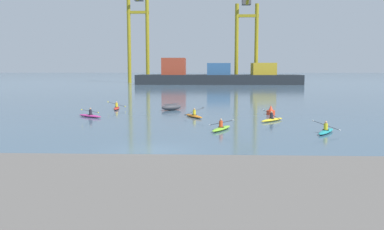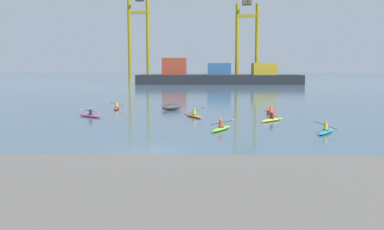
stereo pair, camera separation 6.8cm
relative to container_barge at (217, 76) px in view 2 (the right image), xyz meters
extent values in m
plane|color=#425B70|center=(-5.84, -102.60, -2.47)|extent=(800.00, 800.00, 0.00)
cube|color=#1E2328|center=(0.49, 0.00, -1.03)|extent=(49.52, 11.67, 2.88)
cube|color=#993823|center=(-13.13, 0.00, 2.94)|extent=(6.93, 8.17, 5.07)
cube|color=#2D5684|center=(0.49, 0.00, 2.16)|extent=(6.93, 8.17, 3.52)
cube|color=#B29323|center=(14.11, 0.00, 2.19)|extent=(6.93, 8.17, 3.58)
cylinder|color=olive|center=(-29.20, 12.28, 11.24)|extent=(1.20, 1.20, 27.42)
cylinder|color=olive|center=(-23.00, 12.28, 11.24)|extent=(1.20, 1.20, 27.42)
cube|color=olive|center=(-26.10, 12.28, 20.83)|extent=(7.39, 0.90, 0.90)
cylinder|color=olive|center=(6.36, 6.91, 10.06)|extent=(1.20, 1.20, 25.07)
cylinder|color=olive|center=(12.63, 6.91, 10.06)|extent=(1.20, 1.20, 25.07)
cube|color=olive|center=(9.50, 6.91, 18.84)|extent=(7.48, 0.90, 0.90)
cube|color=#47474C|center=(9.50, 9.41, 23.60)|extent=(2.80, 2.80, 2.00)
ellipsoid|color=#38383D|center=(-6.79, -78.65, -2.12)|extent=(2.74, 2.44, 0.70)
cube|color=#38383D|center=(-6.79, -78.65, -1.74)|extent=(1.60, 1.22, 0.06)
cylinder|color=red|center=(4.25, -82.80, -2.25)|extent=(0.90, 0.90, 0.45)
cone|color=red|center=(4.25, -82.80, -1.75)|extent=(0.50, 0.49, 0.55)
ellipsoid|color=teal|center=(6.59, -95.41, -2.34)|extent=(2.24, 3.23, 0.26)
torus|color=black|center=(6.54, -95.50, -2.20)|extent=(0.67, 0.67, 0.05)
cylinder|color=gold|center=(6.54, -95.50, -1.96)|extent=(0.30, 0.30, 0.50)
sphere|color=tan|center=(6.54, -95.50, -1.61)|extent=(0.19, 0.19, 0.19)
cylinder|color=black|center=(6.56, -95.46, -1.86)|extent=(1.76, 1.06, 0.62)
ellipsoid|color=silver|center=(5.70, -94.94, -1.57)|extent=(0.20, 0.14, 0.16)
ellipsoid|color=silver|center=(7.43, -95.97, -2.15)|extent=(0.20, 0.14, 0.16)
ellipsoid|color=orange|center=(-3.88, -85.60, -2.34)|extent=(2.17, 3.27, 0.26)
torus|color=black|center=(-3.83, -85.69, -2.20)|extent=(0.67, 0.67, 0.05)
cylinder|color=gold|center=(-3.83, -85.69, -1.96)|extent=(0.30, 0.30, 0.50)
sphere|color=tan|center=(-3.83, -85.69, -1.61)|extent=(0.19, 0.19, 0.19)
cylinder|color=black|center=(-3.86, -85.64, -1.86)|extent=(1.78, 1.00, 0.65)
ellipsoid|color=black|center=(-4.74, -86.13, -2.17)|extent=(0.20, 0.13, 0.16)
ellipsoid|color=black|center=(-2.98, -85.16, -1.55)|extent=(0.20, 0.13, 0.16)
ellipsoid|color=yellow|center=(3.56, -88.33, -2.34)|extent=(2.70, 2.94, 0.26)
torus|color=black|center=(3.49, -88.40, -2.20)|extent=(0.69, 0.69, 0.05)
cylinder|color=#23232D|center=(3.49, -88.40, -1.96)|extent=(0.30, 0.30, 0.50)
sphere|color=tan|center=(3.49, -88.40, -1.61)|extent=(0.19, 0.19, 0.19)
cylinder|color=black|center=(3.53, -88.36, -1.86)|extent=(1.49, 1.33, 0.80)
ellipsoid|color=silver|center=(2.80, -87.72, -1.48)|extent=(0.18, 0.17, 0.17)
ellipsoid|color=silver|center=(4.26, -89.01, -2.25)|extent=(0.18, 0.17, 0.17)
ellipsoid|color=red|center=(-13.51, -77.76, -2.34)|extent=(1.04, 3.45, 0.26)
torus|color=black|center=(-13.50, -77.86, -2.20)|extent=(0.55, 0.55, 0.05)
cylinder|color=gold|center=(-13.50, -77.86, -1.96)|extent=(0.30, 0.30, 0.50)
sphere|color=tan|center=(-13.50, -77.86, -1.61)|extent=(0.19, 0.19, 0.19)
cylinder|color=black|center=(-13.50, -77.81, -1.86)|extent=(2.02, 0.30, 0.59)
ellipsoid|color=yellow|center=(-14.51, -77.94, -1.59)|extent=(0.21, 0.07, 0.15)
ellipsoid|color=yellow|center=(-12.50, -77.67, -2.14)|extent=(0.21, 0.07, 0.15)
ellipsoid|color=#C13384|center=(-14.42, -85.88, -2.34)|extent=(3.10, 2.48, 0.26)
torus|color=black|center=(-14.34, -85.94, -2.20)|extent=(0.68, 0.68, 0.05)
cylinder|color=#23232D|center=(-14.34, -85.94, -1.96)|extent=(0.30, 0.30, 0.50)
sphere|color=tan|center=(-14.34, -85.94, -1.61)|extent=(0.19, 0.19, 0.19)
cylinder|color=black|center=(-14.38, -85.91, -1.86)|extent=(1.23, 1.68, 0.50)
ellipsoid|color=yellow|center=(-14.98, -86.73, -1.63)|extent=(0.15, 0.19, 0.15)
ellipsoid|color=yellow|center=(-13.78, -85.08, -2.10)|extent=(0.15, 0.19, 0.15)
ellipsoid|color=#7ABC2D|center=(-1.36, -94.22, -2.34)|extent=(1.96, 3.34, 0.26)
torus|color=black|center=(-1.40, -94.31, -2.20)|extent=(0.65, 0.65, 0.05)
cylinder|color=#DB471E|center=(-1.40, -94.31, -1.96)|extent=(0.30, 0.30, 0.50)
sphere|color=tan|center=(-1.40, -94.31, -1.61)|extent=(0.19, 0.19, 0.19)
cylinder|color=black|center=(-1.38, -94.26, -1.86)|extent=(1.87, 0.88, 0.54)
ellipsoid|color=silver|center=(-2.31, -93.84, -2.12)|extent=(0.20, 0.12, 0.15)
ellipsoid|color=silver|center=(-0.46, -94.69, -1.61)|extent=(0.20, 0.12, 0.15)
camera|label=1|loc=(-2.36, -127.07, 2.49)|focal=38.74mm
camera|label=2|loc=(-2.29, -127.07, 2.49)|focal=38.74mm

